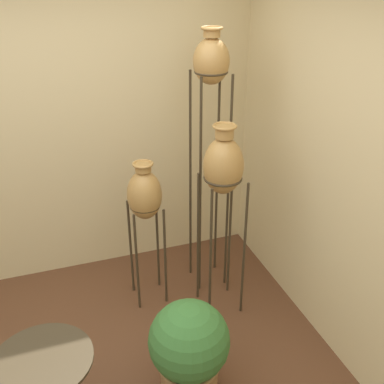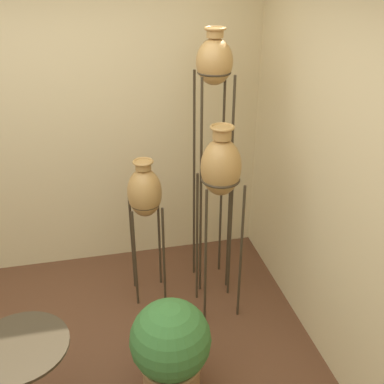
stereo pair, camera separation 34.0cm
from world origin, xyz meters
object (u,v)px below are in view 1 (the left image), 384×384
object	(u,v)px
vase_stand_tall	(211,75)
potted_plant	(189,349)
vase_stand_medium	(223,169)
vase_stand_short	(145,197)

from	to	relation	value
vase_stand_tall	potted_plant	distance (m)	1.86
potted_plant	vase_stand_medium	bearing A→B (deg)	55.44
vase_stand_medium	potted_plant	size ratio (longest dim) A/B	2.16
vase_stand_tall	vase_stand_short	distance (m)	1.01
vase_stand_tall	potted_plant	world-z (taller)	vase_stand_tall
vase_stand_tall	vase_stand_short	xyz separation A→B (m)	(-0.55, -0.07, -0.85)
vase_stand_tall	vase_stand_medium	world-z (taller)	vase_stand_tall
vase_stand_tall	vase_stand_medium	xyz separation A→B (m)	(-0.03, -0.36, -0.57)
vase_stand_tall	vase_stand_medium	bearing A→B (deg)	-95.54
vase_stand_short	vase_stand_medium	bearing A→B (deg)	-29.17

